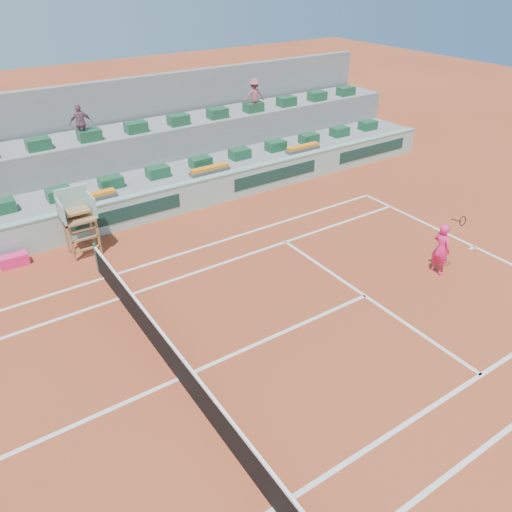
% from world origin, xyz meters
% --- Properties ---
extents(ground, '(90.00, 90.00, 0.00)m').
position_xyz_m(ground, '(0.00, 0.00, 0.00)').
color(ground, maroon).
rests_on(ground, ground).
extents(seating_tier_lower, '(36.00, 4.00, 1.20)m').
position_xyz_m(seating_tier_lower, '(0.00, 10.70, 0.60)').
color(seating_tier_lower, gray).
rests_on(seating_tier_lower, ground).
extents(seating_tier_upper, '(36.00, 2.40, 2.60)m').
position_xyz_m(seating_tier_upper, '(0.00, 12.30, 1.30)').
color(seating_tier_upper, gray).
rests_on(seating_tier_upper, ground).
extents(stadium_back_wall, '(36.00, 0.40, 4.40)m').
position_xyz_m(stadium_back_wall, '(0.00, 13.90, 2.20)').
color(stadium_back_wall, gray).
rests_on(stadium_back_wall, ground).
extents(player_bag, '(0.91, 0.41, 0.41)m').
position_xyz_m(player_bag, '(-2.25, 7.93, 0.20)').
color(player_bag, '#FF216D').
rests_on(player_bag, ground).
extents(spectator_mid, '(0.91, 0.45, 1.50)m').
position_xyz_m(spectator_mid, '(1.75, 11.70, 3.35)').
color(spectator_mid, '#7D535E').
rests_on(spectator_mid, seating_tier_upper).
extents(spectator_right, '(1.11, 0.79, 1.55)m').
position_xyz_m(spectator_right, '(10.00, 11.61, 3.38)').
color(spectator_right, '#974B56').
rests_on(spectator_right, seating_tier_upper).
extents(court_lines, '(23.89, 11.09, 0.01)m').
position_xyz_m(court_lines, '(0.00, 0.00, 0.01)').
color(court_lines, silver).
rests_on(court_lines, ground).
extents(tennis_net, '(0.10, 11.97, 1.10)m').
position_xyz_m(tennis_net, '(0.00, 0.00, 0.53)').
color(tennis_net, black).
rests_on(tennis_net, ground).
extents(advertising_hoarding, '(36.00, 0.34, 1.26)m').
position_xyz_m(advertising_hoarding, '(0.02, 8.50, 0.63)').
color(advertising_hoarding, '#91B6A6').
rests_on(advertising_hoarding, ground).
extents(umpire_chair, '(1.10, 0.90, 2.40)m').
position_xyz_m(umpire_chair, '(0.00, 7.50, 1.54)').
color(umpire_chair, brown).
rests_on(umpire_chair, ground).
extents(seat_row_lower, '(32.90, 0.60, 0.44)m').
position_xyz_m(seat_row_lower, '(0.00, 9.80, 1.42)').
color(seat_row_lower, '#194C2D').
rests_on(seat_row_lower, seating_tier_lower).
extents(seat_row_upper, '(32.90, 0.60, 0.44)m').
position_xyz_m(seat_row_upper, '(0.00, 11.70, 2.82)').
color(seat_row_upper, '#194C2D').
rests_on(seat_row_upper, seating_tier_upper).
extents(flower_planters, '(26.80, 0.36, 0.28)m').
position_xyz_m(flower_planters, '(-1.50, 9.00, 1.33)').
color(flower_planters, '#4B4B4B').
rests_on(flower_planters, seating_tier_lower).
extents(tennis_player, '(0.46, 0.90, 2.28)m').
position_xyz_m(tennis_player, '(9.37, -0.32, 0.90)').
color(tennis_player, '#FF216D').
rests_on(tennis_player, ground).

